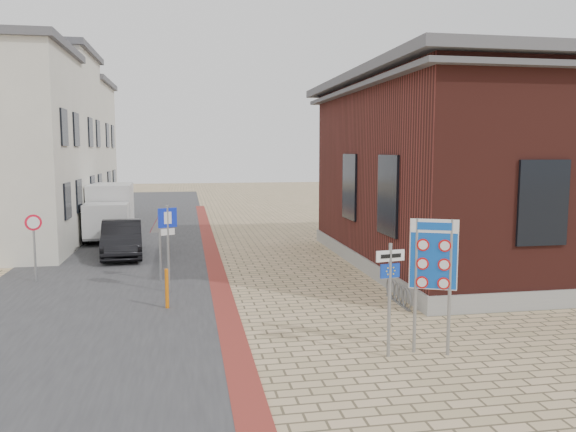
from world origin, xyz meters
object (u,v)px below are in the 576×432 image
object	(u,v)px
sedan	(122,239)
box_truck	(110,211)
border_sign	(433,258)
essen_sign	(390,283)
parking_sign	(168,233)
bollard	(167,289)

from	to	relation	value
sedan	box_truck	world-z (taller)	box_truck
sedan	border_sign	bearing A→B (deg)	-63.88
box_truck	border_sign	distance (m)	18.84
box_truck	border_sign	xyz separation A→B (m)	(8.42, -16.84, 0.69)
border_sign	essen_sign	xyz separation A→B (m)	(-0.91, -0.00, -0.47)
essen_sign	parking_sign	xyz separation A→B (m)	(-4.50, 6.00, 0.23)
border_sign	bollard	world-z (taller)	border_sign
box_truck	bollard	xyz separation A→B (m)	(3.01, -12.54, -0.77)
box_truck	parking_sign	size ratio (longest dim) A/B	1.91
box_truck	bollard	bearing A→B (deg)	-78.68
border_sign	essen_sign	bearing A→B (deg)	-156.04
box_truck	border_sign	world-z (taller)	border_sign
sedan	border_sign	xyz separation A→B (m)	(7.38, -12.08, 1.29)
bollard	essen_sign	bearing A→B (deg)	-43.70
border_sign	essen_sign	size ratio (longest dim) A/B	1.20
border_sign	parking_sign	size ratio (longest dim) A/B	1.08
parking_sign	bollard	xyz separation A→B (m)	(0.00, -1.70, -1.22)
parking_sign	box_truck	bearing A→B (deg)	81.01
sedan	essen_sign	distance (m)	13.72
border_sign	bollard	distance (m)	7.07
box_truck	border_sign	bearing A→B (deg)	-65.60
border_sign	sedan	bearing A→B (deg)	145.39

